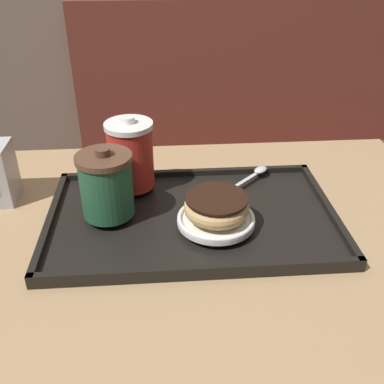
% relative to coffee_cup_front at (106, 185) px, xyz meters
% --- Properties ---
extents(booth_bench, '(1.27, 0.44, 1.00)m').
position_rel_coffee_cup_front_xyz_m(booth_bench, '(0.42, 0.84, -0.51)').
color(booth_bench, brown).
rests_on(booth_bench, ground_plane).
extents(cafe_table, '(1.00, 0.72, 0.74)m').
position_rel_coffee_cup_front_xyz_m(cafe_table, '(0.17, -0.03, -0.25)').
color(cafe_table, tan).
rests_on(cafe_table, ground_plane).
extents(serving_tray, '(0.53, 0.33, 0.02)m').
position_rel_coffee_cup_front_xyz_m(serving_tray, '(0.15, -0.00, -0.08)').
color(serving_tray, black).
rests_on(serving_tray, cafe_table).
extents(coffee_cup_front, '(0.10, 0.10, 0.13)m').
position_rel_coffee_cup_front_xyz_m(coffee_cup_front, '(0.00, 0.00, 0.00)').
color(coffee_cup_front, '#235638').
rests_on(coffee_cup_front, serving_tray).
extents(coffee_cup_rear, '(0.09, 0.09, 0.15)m').
position_rel_coffee_cup_front_xyz_m(coffee_cup_rear, '(0.04, 0.10, 0.01)').
color(coffee_cup_rear, red).
rests_on(coffee_cup_rear, serving_tray).
extents(plate_with_chocolate_donut, '(0.14, 0.14, 0.01)m').
position_rel_coffee_cup_front_xyz_m(plate_with_chocolate_donut, '(0.19, -0.05, -0.05)').
color(plate_with_chocolate_donut, white).
rests_on(plate_with_chocolate_donut, serving_tray).
extents(donut_chocolate_glazed, '(0.11, 0.11, 0.04)m').
position_rel_coffee_cup_front_xyz_m(donut_chocolate_glazed, '(0.19, -0.05, -0.03)').
color(donut_chocolate_glazed, '#DBB270').
rests_on(donut_chocolate_glazed, plate_with_chocolate_donut).
extents(spoon, '(0.11, 0.10, 0.01)m').
position_rel_coffee_cup_front_xyz_m(spoon, '(0.30, 0.12, -0.06)').
color(spoon, silver).
rests_on(spoon, serving_tray).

